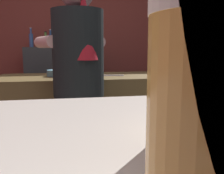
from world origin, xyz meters
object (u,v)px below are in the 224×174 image
Objects in this scene: bottle_olive_oil at (31,40)px; mixing_bowl at (59,73)px; pint_glass_far at (189,89)px; chefs_knife at (110,75)px; bartender at (79,82)px; bottle_vinegar at (51,40)px; bottle_soy at (46,41)px; knife_block at (175,62)px; bottle_hot_sauce at (63,40)px; pint_glass_near at (217,132)px.

mixing_bowl is at bearing -72.73° from bottle_olive_oil.
mixing_bowl is at bearing 96.79° from pint_glass_far.
chefs_knife is 1.82m from pint_glass_far.
bottle_olive_oil is at bearing 100.92° from pint_glass_far.
bartender is at bearing -72.15° from mixing_bowl.
bottle_vinegar is 1.17× the size of bottle_soy.
chefs_knife is 1.00× the size of bottle_olive_oil.
knife_block is at bearing 4.57° from mixing_bowl.
bartender reaches higher than bottle_soy.
knife_block is 1.69m from bottle_vinegar.
knife_block is 1.50× the size of mixing_bowl.
bottle_olive_oil is at bearing -179.57° from bottle_soy.
knife_block is 1.68m from bottle_soy.
knife_block is at bearing -40.36° from bottle_soy.
knife_block is 2.07× the size of pint_glass_far.
bottle_hot_sauce reaches higher than pint_glass_far.
bottle_olive_oil is at bearing 168.15° from bottle_hot_sauce.
bottle_olive_oil reaches higher than bottle_soy.
mixing_bowl is 1.22m from bottle_soy.
chefs_knife is at bearing -66.96° from bottle_vinegar.
bartender is at bearing 90.07° from pint_glass_near.
pint_glass_far is (0.07, 0.17, -0.01)m from pint_glass_near.
bartender is 1.69m from bottle_soy.
mixing_bowl is at bearing -80.95° from bottle_soy.
bartender is at bearing -149.50° from knife_block.
bottle_olive_oil is (-0.51, 1.63, 0.33)m from bartender.
bottle_hot_sauce is (-0.13, 3.11, 0.14)m from pint_glass_near.
bottle_hot_sauce is at bearing -46.72° from bottle_vinegar.
mixing_bowl is (-0.15, 0.46, 0.02)m from bartender.
pint_glass_far is 0.72× the size of bottle_soy.
bottle_soy reaches higher than mixing_bowl.
mixing_bowl is 1.13m from bottle_hot_sauce.
bottle_vinegar is 0.10m from bottle_soy.
bottle_hot_sauce reaches higher than bottle_soy.
knife_block is 1.30× the size of bottle_hot_sauce.
bottle_vinegar reaches higher than chefs_knife.
pint_glass_far is 2.95m from bottle_hot_sauce.
bartender reaches higher than bottle_hot_sauce.
bottle_vinegar is at bearing -10.84° from bartender.
chefs_knife is (-0.66, -0.15, -0.10)m from knife_block.
bartender is 8.50× the size of mixing_bowl.
bottle_olive_oil is at bearing -160.69° from bottle_vinegar.
mixing_bowl is at bearing 94.27° from pint_glass_near.
bottle_olive_oil reaches higher than pint_glass_near.
knife_block is at bearing 19.38° from chefs_knife.
mixing_bowl is 0.99× the size of bottle_soy.
mixing_bowl is at bearing -175.43° from knife_block.
bottle_hot_sauce is 0.40m from bottle_olive_oil.
bartender is at bearing -72.57° from bottle_olive_oil.
knife_block is 1.09m from mixing_bowl.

